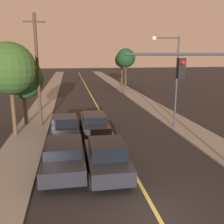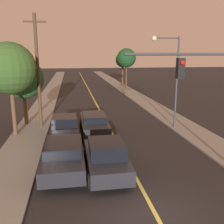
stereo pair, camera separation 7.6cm
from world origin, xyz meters
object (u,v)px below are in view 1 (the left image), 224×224
object	(u,v)px
car_near_lane_front	(107,157)
utility_pole_left	(38,70)
streetlamp_right	(171,69)
car_outer_lane_front	(64,155)
tree_right_far	(122,60)
tree_right_near	(126,58)
tree_left_near	(23,79)
car_near_lane_second	(94,123)
car_outer_lane_second	(65,127)
traffic_signal_mast	(214,88)
tree_left_far	(10,69)

from	to	relation	value
car_near_lane_front	utility_pole_left	size ratio (longest dim) A/B	0.51
streetlamp_right	utility_pole_left	bearing A→B (deg)	169.03
car_outer_lane_front	tree_right_far	distance (m)	33.72
tree_right_near	tree_left_near	bearing A→B (deg)	-122.14
car_near_lane_second	car_outer_lane_second	world-z (taller)	car_outer_lane_second
car_outer_lane_second	tree_right_near	size ratio (longest dim) A/B	0.63
car_near_lane_second	tree_right_far	xyz separation A→B (m)	(7.61, 26.62, 3.80)
car_outer_lane_front	car_outer_lane_second	distance (m)	4.72
tree_right_near	tree_right_far	xyz separation A→B (m)	(-0.03, 2.89, -0.43)
tree_left_near	tree_right_near	world-z (taller)	tree_right_near
car_outer_lane_front	utility_pole_left	size ratio (longest dim) A/B	0.60
car_outer_lane_front	tree_right_near	size ratio (longest dim) A/B	0.77
car_outer_lane_second	traffic_signal_mast	size ratio (longest dim) A/B	0.71
tree_left_far	tree_right_near	world-z (taller)	tree_right_near
car_outer_lane_front	car_outer_lane_second	size ratio (longest dim) A/B	1.23
traffic_signal_mast	utility_pole_left	distance (m)	12.71
tree_left_near	tree_left_far	bearing A→B (deg)	-96.62
car_outer_lane_second	car_near_lane_front	bearing A→B (deg)	-69.62
car_near_lane_second	utility_pole_left	distance (m)	5.88
tree_left_far	tree_right_far	xyz separation A→B (m)	(13.15, 26.11, -0.10)
car_outer_lane_second	utility_pole_left	size ratio (longest dim) A/B	0.49
utility_pole_left	tree_left_far	bearing A→B (deg)	-131.32
car_outer_lane_front	tree_left_far	bearing A→B (deg)	120.28
car_outer_lane_front	tree_right_near	xyz separation A→B (m)	(9.70, 29.20, 4.24)
car_near_lane_front	tree_left_near	bearing A→B (deg)	118.75
streetlamp_right	tree_right_near	distance (m)	23.39
car_outer_lane_second	tree_left_far	size ratio (longest dim) A/B	0.64
streetlamp_right	tree_right_near	size ratio (longest dim) A/B	1.05
car_outer_lane_second	tree_left_near	size ratio (longest dim) A/B	0.78
car_near_lane_front	car_outer_lane_second	world-z (taller)	car_near_lane_front
tree_left_near	car_near_lane_second	bearing A→B (deg)	-31.96
streetlamp_right	tree_left_far	bearing A→B (deg)	179.57
car_outer_lane_second	utility_pole_left	bearing A→B (deg)	121.95
streetlamp_right	tree_right_far	bearing A→B (deg)	86.01
utility_pole_left	car_near_lane_second	bearing A→B (deg)	-30.33
car_near_lane_front	car_near_lane_second	distance (m)	6.25
utility_pole_left	streetlamp_right	bearing A→B (deg)	-10.97
traffic_signal_mast	streetlamp_right	bearing A→B (deg)	83.37
car_near_lane_second	tree_left_far	bearing A→B (deg)	174.74
car_near_lane_second	car_outer_lane_second	xyz separation A→B (m)	(-2.05, -0.74, 0.02)
car_near_lane_second	car_outer_lane_front	world-z (taller)	car_near_lane_second
car_near_lane_front	streetlamp_right	size ratio (longest dim) A/B	0.63
car_outer_lane_front	car_near_lane_second	bearing A→B (deg)	69.45
utility_pole_left	tree_right_near	xyz separation A→B (m)	(11.60, 21.42, 0.54)
car_near_lane_front	traffic_signal_mast	bearing A→B (deg)	-5.73
car_near_lane_second	car_outer_lane_second	size ratio (longest dim) A/B	1.25
car_near_lane_front	car_outer_lane_front	size ratio (longest dim) A/B	0.85
car_near_lane_front	streetlamp_right	xyz separation A→B (m)	(5.79, 6.68, 3.70)
utility_pole_left	tree_left_near	bearing A→B (deg)	143.29
car_near_lane_front	tree_left_far	size ratio (longest dim) A/B	0.68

